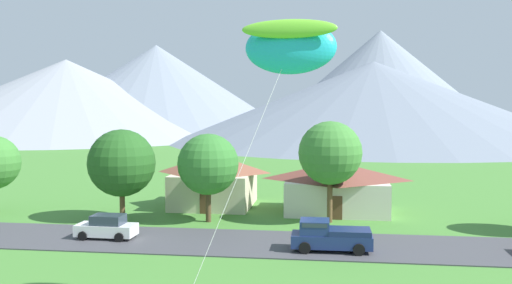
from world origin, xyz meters
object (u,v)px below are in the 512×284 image
at_px(kite_flyer_with_kite, 290,48).
at_px(tree_right_of_center, 330,153).
at_px(tree_near_right, 122,163).
at_px(pickup_truck_navy_west_side, 329,236).
at_px(house_left_center, 336,186).
at_px(house_leftmost, 214,179).
at_px(parked_car_white_mid_west, 107,227).
at_px(tree_left_of_center, 208,164).

bearing_deg(kite_flyer_with_kite, tree_right_of_center, 84.69).
height_order(tree_near_right, pickup_truck_navy_west_side, tree_near_right).
height_order(house_left_center, pickup_truck_navy_west_side, house_left_center).
bearing_deg(kite_flyer_with_kite, tree_near_right, 128.90).
xyz_separation_m(house_leftmost, tree_near_right, (-6.28, -7.27, 2.19)).
xyz_separation_m(house_left_center, parked_car_white_mid_west, (-16.36, -12.32, -1.47)).
relative_size(tree_left_of_center, parked_car_white_mid_west, 1.71).
relative_size(parked_car_white_mid_west, pickup_truck_navy_west_side, 0.81).
bearing_deg(house_left_center, pickup_truck_navy_west_side, -92.61).
distance_m(parked_car_white_mid_west, kite_flyer_with_kite, 21.71).
height_order(parked_car_white_mid_west, pickup_truck_navy_west_side, pickup_truck_navy_west_side).
xyz_separation_m(house_leftmost, parked_car_white_mid_west, (-4.87, -13.86, -1.70)).
bearing_deg(tree_near_right, pickup_truck_navy_west_side, -24.72).
xyz_separation_m(parked_car_white_mid_west, kite_flyer_with_kite, (13.89, -12.36, 11.22)).
relative_size(house_left_center, tree_left_of_center, 1.33).
bearing_deg(house_leftmost, tree_left_of_center, -81.77).
relative_size(tree_near_right, pickup_truck_navy_west_side, 1.45).
bearing_deg(pickup_truck_navy_west_side, parked_car_white_mid_west, 175.29).
bearing_deg(pickup_truck_navy_west_side, tree_left_of_center, 140.92).
bearing_deg(house_left_center, tree_left_of_center, -151.66).
bearing_deg(parked_car_white_mid_west, house_leftmost, 70.63).
xyz_separation_m(house_leftmost, kite_flyer_with_kite, (9.02, -26.22, 9.52)).
distance_m(tree_near_right, parked_car_white_mid_west, 7.78).
distance_m(house_left_center, kite_flyer_with_kite, 26.64).
bearing_deg(house_left_center, tree_near_right, -162.15).
bearing_deg(tree_left_of_center, parked_car_white_mid_west, -131.49).
bearing_deg(tree_right_of_center, parked_car_white_mid_west, -153.60).
bearing_deg(tree_left_of_center, pickup_truck_navy_west_side, -39.08).
distance_m(house_left_center, tree_near_right, 18.82).
bearing_deg(house_leftmost, parked_car_white_mid_west, -109.37).
relative_size(tree_left_of_center, kite_flyer_with_kite, 0.54).
distance_m(house_leftmost, tree_right_of_center, 12.83).
bearing_deg(tree_near_right, tree_right_of_center, 4.09).
xyz_separation_m(tree_right_of_center, parked_car_white_mid_west, (-15.76, -7.82, -4.81)).
relative_size(house_left_center, tree_near_right, 1.27).
distance_m(tree_left_of_center, tree_right_of_center, 9.96).
bearing_deg(tree_near_right, tree_left_of_center, 0.69).
bearing_deg(house_leftmost, tree_near_right, -130.83).
bearing_deg(tree_near_right, parked_car_white_mid_west, -77.98).
height_order(house_left_center, kite_flyer_with_kite, kite_flyer_with_kite).
bearing_deg(house_left_center, kite_flyer_with_kite, -95.71).
xyz_separation_m(tree_left_of_center, tree_right_of_center, (9.85, 1.14, 0.94)).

